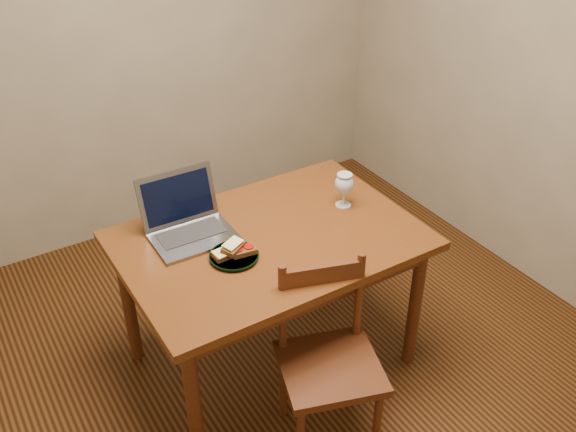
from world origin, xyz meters
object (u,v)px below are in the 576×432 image
laptop (186,218)px  plate (234,256)px  milk_glass (344,190)px  table (270,253)px  chair (329,354)px

laptop → plate: bearing=-72.8°
milk_glass → laptop: laptop is taller
table → plate: bearing=-165.0°
plate → laptop: bearing=106.1°
chair → milk_glass: 0.79m
plate → milk_glass: size_ratio=1.23×
plate → laptop: 0.30m
milk_glass → laptop: size_ratio=0.48×
table → chair: 0.54m
table → chair: chair is taller
chair → laptop: bearing=128.0°
table → milk_glass: 0.46m
chair → plate: (-0.18, 0.45, 0.28)m
table → milk_glass: bearing=5.4°
chair → laptop: laptop is taller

